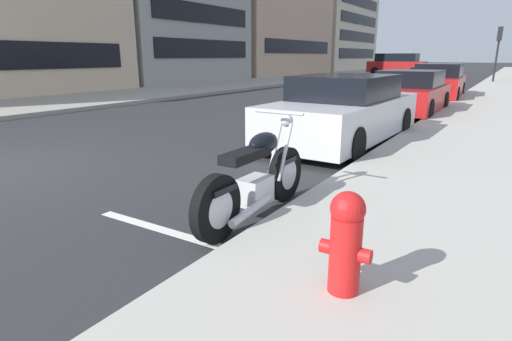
% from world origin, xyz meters
% --- Properties ---
extents(sidewalk_far_curb, '(120.00, 5.00, 0.14)m').
position_xyz_m(sidewalk_far_curb, '(12.00, 7.42, 0.07)').
color(sidewalk_far_curb, gray).
rests_on(sidewalk_far_curb, ground).
extents(parking_stall_stripe, '(0.12, 2.20, 0.01)m').
position_xyz_m(parking_stall_stripe, '(0.00, -4.32, 0.00)').
color(parking_stall_stripe, silver).
rests_on(parking_stall_stripe, ground).
extents(parked_motorcycle, '(2.08, 0.62, 1.13)m').
position_xyz_m(parked_motorcycle, '(0.81, -4.76, 0.44)').
color(parked_motorcycle, black).
rests_on(parked_motorcycle, ground).
extents(parked_car_second_in_row, '(4.61, 1.92, 1.37)m').
position_xyz_m(parked_car_second_in_row, '(5.26, -4.11, 0.65)').
color(parked_car_second_in_row, silver).
rests_on(parked_car_second_in_row, ground).
extents(parked_car_far_down_curb, '(4.10, 1.84, 1.33)m').
position_xyz_m(parked_car_far_down_curb, '(10.59, -4.25, 0.63)').
color(parked_car_far_down_curb, '#AD1919').
rests_on(parked_car_far_down_curb, ground).
extents(parked_car_mid_block, '(4.76, 2.04, 1.44)m').
position_xyz_m(parked_car_mid_block, '(16.18, -4.20, 0.67)').
color(parked_car_mid_block, '#AD1919').
rests_on(parked_car_mid_block, ground).
extents(crossing_truck, '(2.14, 5.06, 1.98)m').
position_xyz_m(crossing_truck, '(37.64, 2.80, 1.03)').
color(crossing_truck, maroon).
rests_on(crossing_truck, ground).
extents(fire_hydrant, '(0.24, 0.36, 0.74)m').
position_xyz_m(fire_hydrant, '(-0.31, -6.18, 0.53)').
color(fire_hydrant, red).
rests_on(fire_hydrant, sidewalk_near_curb).
extents(traffic_signal_near_corner, '(0.36, 0.28, 3.39)m').
position_xyz_m(traffic_signal_near_corner, '(28.48, -5.65, 2.60)').
color(traffic_signal_near_corner, black).
rests_on(traffic_signal_near_corner, sidewalk_near_curb).
extents(townhouse_behind_pole, '(10.52, 12.01, 9.91)m').
position_xyz_m(townhouse_behind_pole, '(18.04, 15.69, 4.95)').
color(townhouse_behind_pole, '#939993').
rests_on(townhouse_behind_pole, ground).
extents(townhouse_mid_block, '(14.59, 9.79, 11.50)m').
position_xyz_m(townhouse_mid_block, '(31.32, 14.59, 5.75)').
color(townhouse_mid_block, tan).
rests_on(townhouse_mid_block, ground).
extents(townhouse_far_uphill, '(14.67, 9.17, 9.29)m').
position_xyz_m(townhouse_far_uphill, '(46.90, 14.26, 4.65)').
color(townhouse_far_uphill, beige).
rests_on(townhouse_far_uphill, ground).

